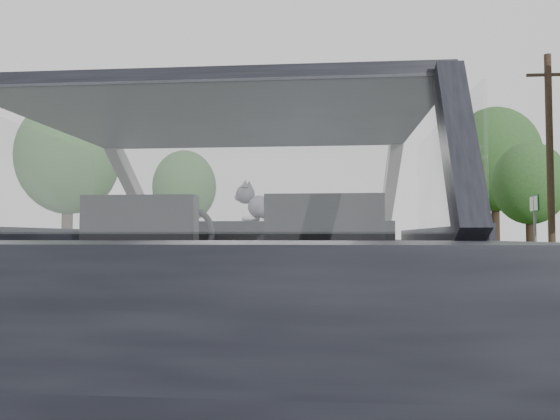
% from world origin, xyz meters
% --- Properties ---
extents(subject_car, '(1.80, 4.00, 1.45)m').
position_xyz_m(subject_car, '(0.00, 0.00, 0.72)').
color(subject_car, black).
rests_on(subject_car, ground).
extents(dashboard, '(1.58, 0.45, 0.30)m').
position_xyz_m(dashboard, '(0.00, 0.62, 0.85)').
color(dashboard, black).
rests_on(dashboard, subject_car).
extents(driver_seat, '(0.50, 0.72, 0.42)m').
position_xyz_m(driver_seat, '(-0.40, -0.29, 0.88)').
color(driver_seat, black).
rests_on(driver_seat, subject_car).
extents(passenger_seat, '(0.50, 0.72, 0.42)m').
position_xyz_m(passenger_seat, '(0.40, -0.29, 0.88)').
color(passenger_seat, black).
rests_on(passenger_seat, subject_car).
extents(steering_wheel, '(0.36, 0.36, 0.04)m').
position_xyz_m(steering_wheel, '(-0.40, 0.33, 0.92)').
color(steering_wheel, black).
rests_on(steering_wheel, dashboard).
extents(cat, '(0.61, 0.32, 0.26)m').
position_xyz_m(cat, '(0.15, 0.60, 1.09)').
color(cat, gray).
rests_on(cat, dashboard).
extents(guardrail, '(0.05, 90.00, 0.32)m').
position_xyz_m(guardrail, '(4.30, 10.00, 0.58)').
color(guardrail, gray).
rests_on(guardrail, ground).
extents(other_car, '(2.07, 4.33, 1.38)m').
position_xyz_m(other_car, '(0.60, 16.40, 0.69)').
color(other_car, silver).
rests_on(other_car, ground).
extents(highway_sign, '(0.15, 0.93, 2.31)m').
position_xyz_m(highway_sign, '(7.36, 16.43, 1.15)').
color(highway_sign, '#0A4619').
rests_on(highway_sign, ground).
extents(utility_pole, '(0.28, 0.28, 7.57)m').
position_xyz_m(utility_pole, '(8.40, 17.71, 3.78)').
color(utility_pole, '#4F372B').
rests_on(utility_pole, ground).
extents(tree_2, '(4.81, 4.81, 5.67)m').
position_xyz_m(tree_2, '(10.85, 26.66, 2.83)').
color(tree_2, '#20441D').
rests_on(tree_2, ground).
extents(tree_3, '(8.70, 8.70, 10.05)m').
position_xyz_m(tree_3, '(12.45, 38.01, 5.02)').
color(tree_3, '#20441D').
rests_on(tree_3, ground).
extents(tree_5, '(5.28, 5.28, 7.27)m').
position_xyz_m(tree_5, '(-11.94, 22.07, 3.63)').
color(tree_5, '#20441D').
rests_on(tree_5, ground).
extents(tree_6, '(5.85, 5.85, 6.97)m').
position_xyz_m(tree_6, '(-10.05, 35.99, 3.49)').
color(tree_6, '#20441D').
rests_on(tree_6, ground).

